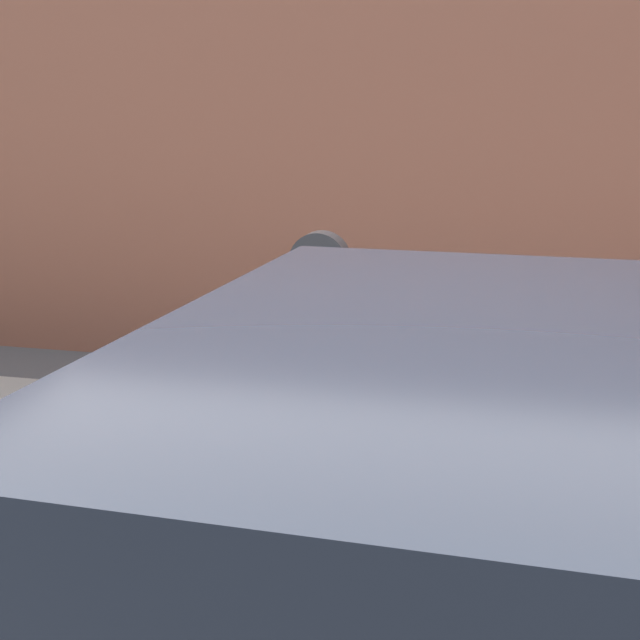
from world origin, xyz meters
The scene contains 3 objects.
sidewalk centered at (0.00, 2.20, 0.07)m, with size 24.00×2.80×0.15m.
building_facade centered at (0.00, 5.00, 2.54)m, with size 24.00×0.30×5.08m.
parking_meter centered at (-0.10, 1.10, 1.25)m, with size 0.22×0.12×1.53m.
Camera 1 is at (0.69, -2.06, 2.12)m, focal length 50.00 mm.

